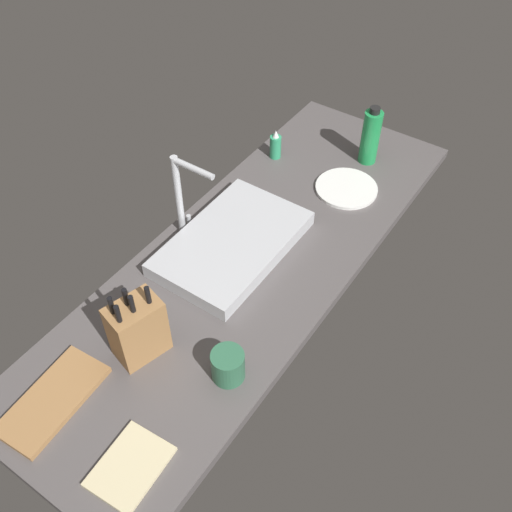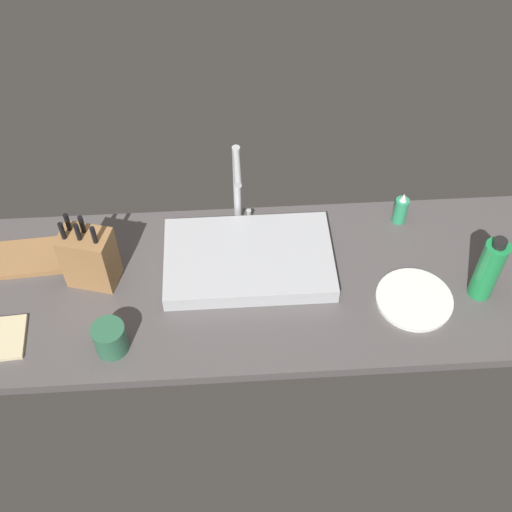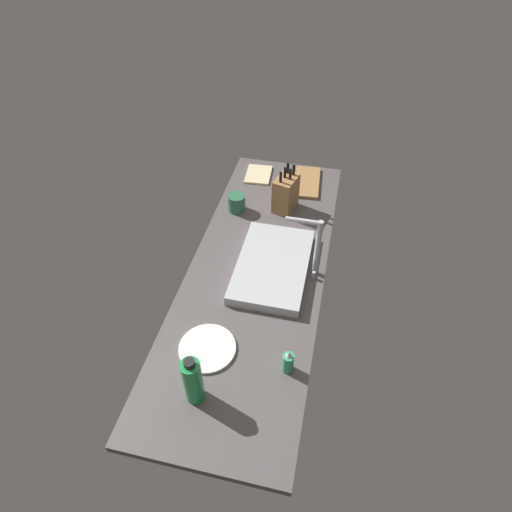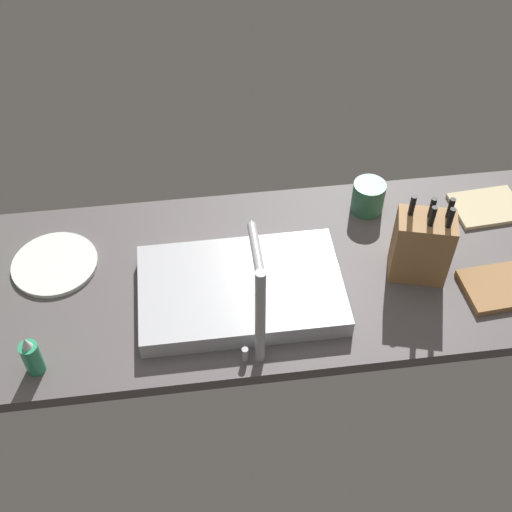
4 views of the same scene
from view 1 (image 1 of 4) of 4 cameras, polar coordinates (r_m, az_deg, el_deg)
name	(u,v)px [view 1 (image 1 of 4)]	position (r cm, az deg, el deg)	size (l,w,h in cm)	color
countertop_slab	(251,260)	(189.13, -0.47, -0.41)	(180.54, 61.97, 3.50)	#514C4C
sink_basin	(232,243)	(188.58, -2.35, 1.25)	(50.64, 31.69, 5.08)	#B7BABF
faucet	(182,191)	(185.02, -7.23, 6.36)	(5.50, 15.96, 30.48)	#B7BABF
knife_block	(138,329)	(160.49, -11.52, -7.00)	(16.20, 12.92, 24.84)	#9E7042
cutting_board	(53,400)	(164.81, -19.22, -13.12)	(29.62, 14.18, 1.80)	#9E7042
soap_bottle	(275,146)	(224.48, 1.92, 10.73)	(4.35, 4.35, 11.83)	#2D9966
water_bottle	(371,137)	(223.17, 11.14, 11.39)	(6.85, 6.85, 23.10)	#1E8E47
dinner_plate	(346,188)	(214.15, 8.83, 6.57)	(22.42, 22.42, 1.20)	white
dish_towel	(130,467)	(151.51, -12.20, -19.49)	(18.89, 14.23, 1.20)	beige
coffee_mug	(228,365)	(157.17, -2.76, -10.64)	(9.10, 9.10, 9.30)	#2D6647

